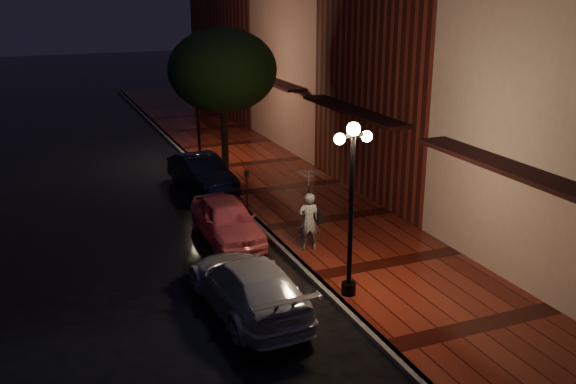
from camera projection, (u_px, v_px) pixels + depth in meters
name	position (u px, v px, depth m)	size (l,w,h in m)	color
ground	(264.00, 233.00, 20.15)	(120.00, 120.00, 0.00)	black
sidewalk	(329.00, 221.00, 20.94)	(4.50, 60.00, 0.15)	#42110B
curb	(264.00, 231.00, 20.12)	(0.25, 60.00, 0.15)	#595451
storefront_mid	(427.00, 42.00, 22.77)	(5.00, 8.00, 11.00)	#511914
storefront_far	(328.00, 51.00, 30.11)	(5.00, 8.00, 9.00)	#8C5951
storefront_extra	(256.00, 27.00, 38.75)	(5.00, 12.00, 10.00)	#511914
streetlamp_near	(351.00, 200.00, 15.08)	(0.96, 0.36, 4.31)	black
streetlamp_far	(198.00, 104.00, 27.39)	(0.96, 0.36, 4.31)	black
street_tree	(223.00, 73.00, 24.33)	(4.16, 4.16, 5.80)	black
pink_car	(227.00, 220.00, 19.40)	(1.54, 3.82, 1.30)	#EF6272
navy_car	(202.00, 173.00, 24.25)	(1.39, 3.99, 1.31)	black
silver_car	(248.00, 285.00, 15.14)	(1.84, 4.54, 1.32)	#B5B3BC
woman_with_umbrella	(309.00, 197.00, 18.05)	(0.99, 1.01, 2.39)	white
parking_meter	(247.00, 185.00, 21.72)	(0.13, 0.11, 1.33)	black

